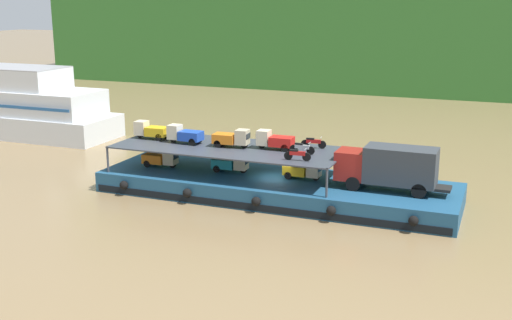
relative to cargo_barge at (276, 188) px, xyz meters
The scene contains 15 objects.
ground_plane 0.75m from the cargo_barge, 90.00° to the left, with size 400.00×400.00×0.00m, color olive.
cargo_barge is the anchor object (origin of this frame).
covered_lorry 8.62m from the cargo_barge, ahead, with size 7.88×2.36×3.10m.
cargo_rack 4.65m from the cargo_barge, behind, with size 17.31×6.70×2.00m.
mini_truck_lower_stern 9.57m from the cargo_barge, behind, with size 2.79×1.28×1.38m.
mini_truck_lower_aft 4.02m from the cargo_barge, behind, with size 2.78×1.27×1.38m.
mini_truck_lower_mid 2.48m from the cargo_barge, 13.07° to the left, with size 2.78×1.27×1.38m.
mini_truck_upper_stern 11.26m from the cargo_barge, behind, with size 2.77×1.26×1.38m.
mini_truck_upper_mid 8.24m from the cargo_barge, behind, with size 2.77×1.24×1.38m.
mini_truck_upper_fore 4.95m from the cargo_barge, behind, with size 2.78×1.27×1.38m.
mini_truck_upper_bow 3.51m from the cargo_barge, 118.78° to the left, with size 2.77×1.25×1.38m.
motorcycle_upper_port 4.39m from the cargo_barge, 41.08° to the right, with size 1.90×0.55×0.87m.
motorcycle_upper_centre 3.75m from the cargo_barge, ahead, with size 1.90×0.55×0.87m.
motorcycle_upper_stbd 4.38m from the cargo_barge, 42.55° to the left, with size 1.90×0.55×0.87m.
passenger_ferry_upstream 34.93m from the cargo_barge, 161.42° to the left, with size 20.58×7.21×7.30m.
Camera 1 is at (15.42, -42.67, 14.38)m, focal length 44.85 mm.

